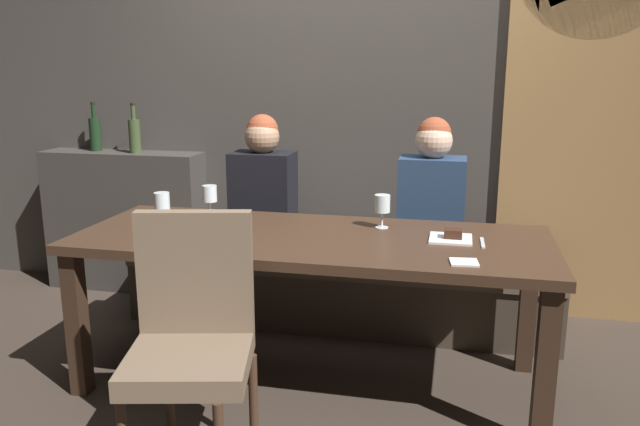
% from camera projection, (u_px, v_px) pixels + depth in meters
% --- Properties ---
extents(ground, '(9.00, 9.00, 0.00)m').
position_uv_depth(ground, '(311.00, 380.00, 3.08)').
color(ground, '#382D26').
extents(back_wall_tiled, '(6.00, 0.12, 3.00)m').
position_uv_depth(back_wall_tiled, '(355.00, 68.00, 3.90)').
color(back_wall_tiled, '#423D38').
rests_on(back_wall_tiled, ground).
extents(arched_door, '(0.90, 0.05, 2.55)m').
position_uv_depth(arched_door, '(586.00, 92.00, 3.58)').
color(arched_door, olive).
rests_on(arched_door, ground).
extents(back_counter, '(1.10, 0.28, 0.95)m').
position_uv_depth(back_counter, '(127.00, 221.00, 4.29)').
color(back_counter, '#38342F').
rests_on(back_counter, ground).
extents(dining_table, '(2.20, 0.84, 0.74)m').
position_uv_depth(dining_table, '(311.00, 253.00, 2.93)').
color(dining_table, '#342217').
rests_on(dining_table, ground).
extents(banquette_bench, '(2.50, 0.44, 0.45)m').
position_uv_depth(banquette_bench, '(338.00, 288.00, 3.69)').
color(banquette_bench, '#40352A').
rests_on(banquette_bench, ground).
extents(chair_near_side, '(0.53, 0.53, 0.98)m').
position_uv_depth(chair_near_side, '(192.00, 328.00, 2.33)').
color(chair_near_side, '#3D281C').
rests_on(chair_near_side, ground).
extents(diner_redhead, '(0.36, 0.24, 0.79)m').
position_uv_depth(diner_redhead, '(263.00, 186.00, 3.65)').
color(diner_redhead, black).
rests_on(diner_redhead, banquette_bench).
extents(diner_bearded, '(0.36, 0.24, 0.79)m').
position_uv_depth(diner_bearded, '(432.00, 193.00, 3.44)').
color(diner_bearded, navy).
rests_on(diner_bearded, banquette_bench).
extents(wine_bottle_dark_red, '(0.08, 0.08, 0.33)m').
position_uv_depth(wine_bottle_dark_red, '(95.00, 133.00, 4.21)').
color(wine_bottle_dark_red, black).
rests_on(wine_bottle_dark_red, back_counter).
extents(wine_bottle_pale_label, '(0.08, 0.08, 0.33)m').
position_uv_depth(wine_bottle_pale_label, '(135.00, 135.00, 4.10)').
color(wine_bottle_pale_label, '#384728').
rests_on(wine_bottle_pale_label, back_counter).
extents(wine_glass_far_right, '(0.08, 0.08, 0.16)m').
position_uv_depth(wine_glass_far_right, '(162.00, 203.00, 3.08)').
color(wine_glass_far_right, silver).
rests_on(wine_glass_far_right, dining_table).
extents(wine_glass_near_right, '(0.08, 0.08, 0.16)m').
position_uv_depth(wine_glass_near_right, '(210.00, 194.00, 3.26)').
color(wine_glass_near_right, silver).
rests_on(wine_glass_near_right, dining_table).
extents(wine_glass_end_left, '(0.08, 0.08, 0.16)m').
position_uv_depth(wine_glass_end_left, '(382.00, 205.00, 3.02)').
color(wine_glass_end_left, silver).
rests_on(wine_glass_end_left, dining_table).
extents(dessert_plate, '(0.19, 0.19, 0.05)m').
position_uv_depth(dessert_plate, '(452.00, 237.00, 2.83)').
color(dessert_plate, white).
rests_on(dessert_plate, dining_table).
extents(fork_on_table, '(0.02, 0.17, 0.01)m').
position_uv_depth(fork_on_table, '(483.00, 243.00, 2.78)').
color(fork_on_table, silver).
rests_on(fork_on_table, dining_table).
extents(folded_napkin, '(0.12, 0.11, 0.01)m').
position_uv_depth(folded_napkin, '(464.00, 262.00, 2.50)').
color(folded_napkin, silver).
rests_on(folded_napkin, dining_table).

